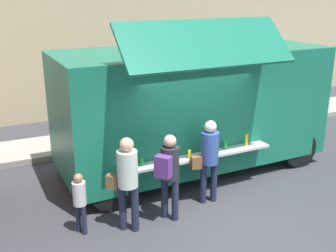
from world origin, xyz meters
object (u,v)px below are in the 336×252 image
object	(u,v)px
food_truck_main	(193,105)
customer_mid_with_backpack	(169,169)
customer_rear_waiting	(127,177)
trash_bin	(267,108)
customer_front_ordering	(209,155)
child_near_queue	(80,198)

from	to	relation	value
food_truck_main	customer_mid_with_backpack	size ratio (longest dim) A/B	3.72
food_truck_main	customer_rear_waiting	size ratio (longest dim) A/B	3.54
trash_bin	customer_front_ordering	distance (m)	6.04
customer_rear_waiting	child_near_queue	bearing A→B (deg)	110.70
food_truck_main	customer_front_ordering	xyz separation A→B (m)	(-0.49, -1.65, -0.55)
food_truck_main	customer_mid_with_backpack	xyz separation A→B (m)	(-1.50, -1.96, -0.55)
trash_bin	customer_rear_waiting	distance (m)	7.68
customer_mid_with_backpack	customer_rear_waiting	bearing A→B (deg)	142.28
customer_mid_with_backpack	child_near_queue	bearing A→B (deg)	133.10
customer_front_ordering	child_near_queue	xyz separation A→B (m)	(-2.62, -0.07, -0.35)
food_truck_main	trash_bin	world-z (taller)	food_truck_main
food_truck_main	customer_front_ordering	size ratio (longest dim) A/B	3.59
customer_front_ordering	child_near_queue	size ratio (longest dim) A/B	1.52
trash_bin	customer_mid_with_backpack	world-z (taller)	customer_mid_with_backpack
food_truck_main	child_near_queue	distance (m)	3.67
trash_bin	customer_mid_with_backpack	size ratio (longest dim) A/B	0.53
customer_rear_waiting	child_near_queue	distance (m)	0.91
customer_rear_waiting	customer_front_ordering	bearing A→B (deg)	-42.36
food_truck_main	trash_bin	bearing A→B (deg)	28.19
trash_bin	customer_front_ordering	world-z (taller)	customer_front_ordering
customer_front_ordering	child_near_queue	bearing A→B (deg)	98.46
customer_mid_with_backpack	customer_rear_waiting	size ratio (longest dim) A/B	0.95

